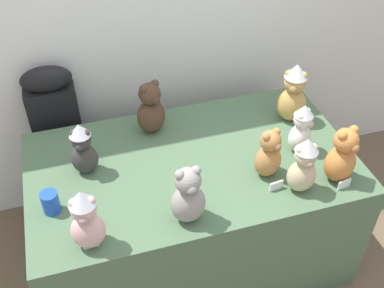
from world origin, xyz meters
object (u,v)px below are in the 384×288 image
at_px(teddy_bear_honey, 293,94).
at_px(teddy_bear_charcoal, 83,149).
at_px(teddy_bear_ash, 188,196).
at_px(instrument_case, 61,143).
at_px(teddy_bear_cocoa, 151,109).
at_px(teddy_bear_sand, 304,166).
at_px(teddy_bear_caramel, 269,155).
at_px(party_cup_blue, 50,202).
at_px(teddy_bear_blush, 86,220).
at_px(display_table, 192,211).
at_px(teddy_bear_snow, 301,129).
at_px(teddy_bear_ginger, 342,156).

bearing_deg(teddy_bear_honey, teddy_bear_charcoal, -143.53).
height_order(teddy_bear_honey, teddy_bear_ash, teddy_bear_honey).
relative_size(instrument_case, teddy_bear_cocoa, 3.44).
relative_size(instrument_case, teddy_bear_sand, 3.47).
height_order(teddy_bear_sand, teddy_bear_caramel, teddy_bear_sand).
xyz_separation_m(teddy_bear_sand, party_cup_blue, (-1.14, 0.20, -0.10)).
xyz_separation_m(instrument_case, party_cup_blue, (-0.06, -0.74, 0.27)).
bearing_deg(teddy_bear_blush, display_table, 39.61).
distance_m(teddy_bear_cocoa, teddy_bear_blush, 0.80).
bearing_deg(teddy_bear_blush, teddy_bear_sand, 8.59).
xyz_separation_m(teddy_bear_snow, teddy_bear_cocoa, (-0.70, 0.38, 0.01)).
bearing_deg(teddy_bear_sand, teddy_bear_honey, 70.36).
xyz_separation_m(teddy_bear_honey, party_cup_blue, (-1.34, -0.31, -0.12)).
height_order(teddy_bear_honey, teddy_bear_ginger, teddy_bear_honey).
distance_m(teddy_bear_honey, party_cup_blue, 1.38).
relative_size(instrument_case, teddy_bear_snow, 3.78).
bearing_deg(party_cup_blue, teddy_bear_sand, -9.96).
xyz_separation_m(instrument_case, teddy_bear_cocoa, (0.51, -0.30, 0.36)).
xyz_separation_m(teddy_bear_charcoal, party_cup_blue, (-0.18, -0.22, -0.09)).
bearing_deg(teddy_bear_blush, teddy_bear_honey, 31.19).
bearing_deg(teddy_bear_sand, teddy_bear_cocoa, 133.16).
bearing_deg(teddy_bear_ash, teddy_bear_caramel, 16.68).
height_order(teddy_bear_honey, teddy_bear_cocoa, teddy_bear_honey).
xyz_separation_m(teddy_bear_ash, party_cup_blue, (-0.58, 0.22, -0.09)).
relative_size(teddy_bear_ginger, teddy_bear_blush, 0.97).
relative_size(teddy_bear_sand, teddy_bear_charcoal, 1.05).
xyz_separation_m(teddy_bear_charcoal, teddy_bear_ginger, (1.17, -0.41, 0.00)).
relative_size(instrument_case, party_cup_blue, 9.77).
xyz_separation_m(teddy_bear_ash, teddy_bear_caramel, (0.45, 0.16, -0.02)).
xyz_separation_m(teddy_bear_snow, party_cup_blue, (-1.27, -0.06, -0.08)).
bearing_deg(instrument_case, teddy_bear_cocoa, -30.29).
distance_m(display_table, teddy_bear_snow, 0.76).
relative_size(display_table, teddy_bear_caramel, 6.12).
bearing_deg(teddy_bear_honey, teddy_bear_cocoa, -157.32).
bearing_deg(teddy_bear_ash, teddy_bear_honey, 32.09).
xyz_separation_m(teddy_bear_sand, teddy_bear_cocoa, (-0.57, 0.64, -0.01)).
distance_m(instrument_case, teddy_bear_charcoal, 0.64).
distance_m(teddy_bear_caramel, party_cup_blue, 1.04).
relative_size(teddy_bear_snow, teddy_bear_ginger, 0.91).
bearing_deg(teddy_bear_charcoal, teddy_bear_caramel, -1.36).
bearing_deg(teddy_bear_cocoa, teddy_bear_blush, -146.34).
bearing_deg(display_table, teddy_bear_charcoal, 170.29).
xyz_separation_m(teddy_bear_sand, teddy_bear_ash, (-0.56, -0.02, -0.01)).
bearing_deg(teddy_bear_snow, instrument_case, 119.04).
xyz_separation_m(display_table, party_cup_blue, (-0.71, -0.13, 0.43)).
height_order(teddy_bear_ash, teddy_bear_caramel, teddy_bear_ash).
relative_size(instrument_case, teddy_bear_caramel, 3.94).
height_order(teddy_bear_snow, party_cup_blue, teddy_bear_snow).
distance_m(display_table, teddy_bear_ginger, 0.89).
height_order(teddy_bear_charcoal, teddy_bear_caramel, teddy_bear_charcoal).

